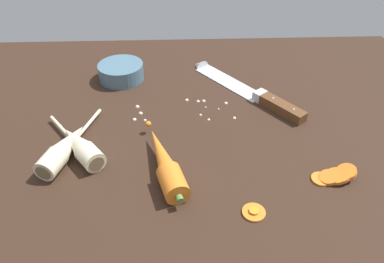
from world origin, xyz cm
name	(u,v)px	position (x,y,z in cm)	size (l,w,h in cm)	color
ground_plane	(192,139)	(0.00, 0.00, -2.00)	(120.00, 90.00, 4.00)	#332116
chefs_knife	(241,87)	(12.40, 15.69, 0.65)	(23.87, 29.54, 4.18)	silver
whole_carrot	(165,163)	(-5.14, -11.44, 2.10)	(8.98, 21.55, 4.20)	orange
parsnip_front	(80,146)	(-20.98, -6.05, 1.98)	(13.97, 17.08, 4.00)	beige
parsnip_mid_left	(64,148)	(-23.72, -6.65, 1.98)	(8.56, 20.49, 4.00)	beige
carrot_slice_stack	(335,176)	(24.21, -14.56, 0.84)	(7.80, 3.97, 2.67)	orange
carrot_slice_stray_near	(254,212)	(8.98, -21.41, 0.36)	(3.73, 3.73, 0.70)	orange
prep_bowl	(121,71)	(-16.51, 21.96, 2.15)	(11.00, 11.00, 4.00)	slate
mince_crumbs	(179,108)	(-2.54, 7.92, 0.39)	(22.02, 8.44, 0.90)	silver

